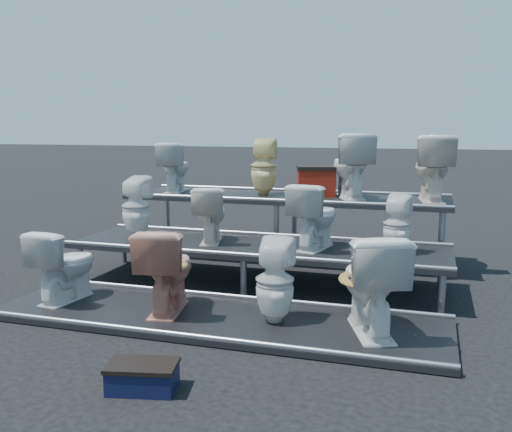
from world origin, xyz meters
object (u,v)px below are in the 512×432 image
(toilet_4, at_px, (136,207))
(toilet_11, at_px, (432,168))
(toilet_3, at_px, (371,282))
(toilet_6, at_px, (315,216))
(toilet_1, at_px, (167,269))
(toilet_7, at_px, (397,224))
(step_stool, at_px, (143,379))
(toilet_0, at_px, (64,265))
(toilet_8, at_px, (174,167))
(toilet_10, at_px, (351,166))
(red_crate, at_px, (316,183))
(toilet_5, at_px, (210,214))
(toilet_2, at_px, (275,281))
(toilet_9, at_px, (264,167))

(toilet_4, bearing_deg, toilet_11, -158.23)
(toilet_3, xyz_separation_m, toilet_6, (-0.75, 1.30, 0.33))
(toilet_6, bearing_deg, toilet_1, 60.58)
(toilet_6, xyz_separation_m, toilet_7, (0.87, 0.00, -0.05))
(step_stool, bearing_deg, toilet_0, 126.36)
(toilet_1, bearing_deg, toilet_8, -77.33)
(toilet_10, xyz_separation_m, toilet_11, (0.99, 0.00, -0.01))
(toilet_1, height_order, toilet_3, toilet_3)
(toilet_0, xyz_separation_m, step_stool, (1.62, -1.42, -0.34))
(toilet_8, bearing_deg, toilet_3, 126.84)
(toilet_10, bearing_deg, toilet_0, 25.33)
(toilet_8, relative_size, red_crate, 1.43)
(toilet_6, relative_size, red_crate, 1.49)
(toilet_10, distance_m, toilet_11, 0.99)
(toilet_3, xyz_separation_m, red_crate, (-1.02, 2.71, 0.54))
(toilet_10, height_order, step_stool, toilet_10)
(red_crate, bearing_deg, step_stool, -111.66)
(step_stool, bearing_deg, toilet_5, 89.86)
(toilet_1, xyz_separation_m, toilet_5, (-0.08, 1.30, 0.32))
(toilet_8, bearing_deg, toilet_2, 117.65)
(toilet_1, xyz_separation_m, toilet_11, (2.31, 2.60, 0.81))
(toilet_5, relative_size, toilet_10, 0.78)
(toilet_2, distance_m, toilet_10, 2.75)
(toilet_3, distance_m, toilet_8, 4.04)
(toilet_2, distance_m, toilet_6, 1.36)
(toilet_11, relative_size, red_crate, 1.69)
(toilet_6, relative_size, toilet_9, 0.94)
(toilet_2, bearing_deg, step_stool, 65.26)
(toilet_4, height_order, toilet_10, toilet_10)
(toilet_3, bearing_deg, toilet_9, -76.44)
(toilet_4, height_order, toilet_6, toilet_4)
(step_stool, bearing_deg, toilet_8, 99.86)
(toilet_0, height_order, toilet_3, toilet_3)
(toilet_0, distance_m, toilet_1, 1.12)
(toilet_1, distance_m, step_stool, 1.56)
(toilet_2, height_order, toilet_8, toilet_8)
(toilet_0, distance_m, toilet_5, 1.70)
(toilet_6, height_order, toilet_8, toilet_8)
(toilet_3, distance_m, toilet_10, 2.77)
(toilet_11, bearing_deg, toilet_0, 28.78)
(toilet_9, xyz_separation_m, red_crate, (0.69, 0.11, -0.21))
(toilet_0, distance_m, toilet_8, 2.72)
(toilet_3, relative_size, toilet_7, 1.39)
(toilet_8, bearing_deg, red_crate, 170.67)
(toilet_6, bearing_deg, toilet_5, 11.56)
(toilet_4, height_order, toilet_5, toilet_4)
(toilet_7, relative_size, red_crate, 1.29)
(toilet_4, xyz_separation_m, red_crate, (1.89, 1.41, 0.21))
(toilet_8, bearing_deg, toilet_5, 116.68)
(toilet_4, relative_size, red_crate, 1.52)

